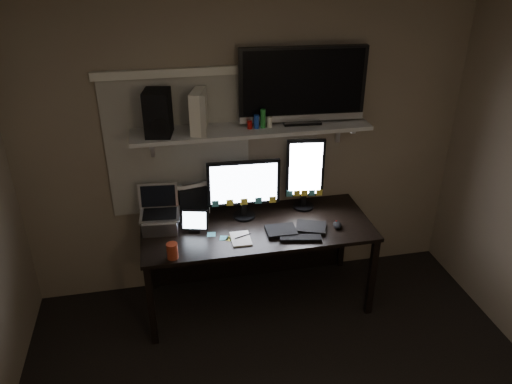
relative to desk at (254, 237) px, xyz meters
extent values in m
plane|color=silver|center=(0.00, -1.55, 1.95)|extent=(3.60, 3.60, 0.00)
plane|color=#7B6A58|center=(0.00, 0.25, 0.70)|extent=(3.60, 0.00, 3.60)
cube|color=#BDB8A9|center=(-0.55, 0.24, 0.75)|extent=(1.10, 0.02, 1.10)
cube|color=black|center=(0.00, -0.12, 0.16)|extent=(1.80, 0.75, 0.03)
cube|color=black|center=(0.00, 0.23, -0.20)|extent=(1.80, 0.02, 0.70)
cube|color=black|center=(-0.86, -0.46, -0.20)|extent=(0.05, 0.05, 0.70)
cube|color=black|center=(0.86, -0.46, -0.20)|extent=(0.05, 0.05, 0.70)
cube|color=black|center=(-0.86, 0.21, -0.20)|extent=(0.05, 0.05, 0.70)
cube|color=black|center=(0.86, 0.21, -0.20)|extent=(0.05, 0.05, 0.70)
cube|color=#BBBAB6|center=(0.00, 0.08, 0.91)|extent=(1.80, 0.35, 0.03)
cube|color=black|center=(-0.07, 0.04, 0.43)|extent=(0.58, 0.09, 0.50)
cube|color=black|center=(0.44, 0.09, 0.49)|extent=(0.31, 0.10, 0.62)
cube|color=black|center=(0.28, -0.25, 0.19)|extent=(0.50, 0.27, 0.03)
ellipsoid|color=black|center=(0.61, -0.27, 0.20)|extent=(0.09, 0.12, 0.04)
cube|color=silver|center=(-0.16, -0.29, 0.18)|extent=(0.15, 0.20, 0.01)
cube|color=black|center=(-0.49, -0.10, 0.27)|extent=(0.23, 0.14, 0.19)
cube|color=black|center=(-0.48, 0.10, 0.32)|extent=(0.25, 0.15, 0.29)
cube|color=silver|center=(-0.74, -0.03, 0.35)|extent=(0.32, 0.27, 0.34)
cylinder|color=#99331B|center=(-0.67, -0.43, 0.23)|extent=(0.09, 0.09, 0.12)
cube|color=black|center=(0.39, 0.10, 1.21)|extent=(0.96, 0.23, 0.57)
cube|color=silver|center=(-0.40, 0.06, 1.08)|extent=(0.15, 0.27, 0.31)
cube|color=black|center=(-0.68, 0.05, 1.09)|extent=(0.21, 0.25, 0.33)
camera|label=1|loc=(-0.68, -3.41, 2.22)|focal=35.00mm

